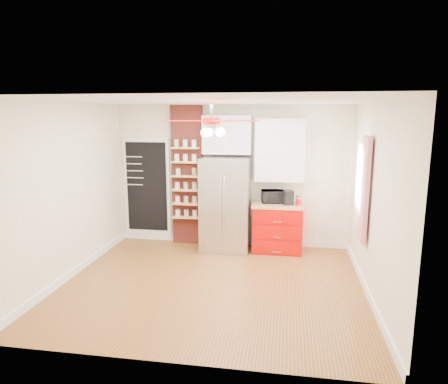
% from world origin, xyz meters
% --- Properties ---
extents(floor, '(4.50, 4.50, 0.00)m').
position_xyz_m(floor, '(0.00, 0.00, 0.00)').
color(floor, brown).
rests_on(floor, ground).
extents(ceiling, '(4.50, 4.50, 0.00)m').
position_xyz_m(ceiling, '(0.00, 0.00, 2.70)').
color(ceiling, white).
rests_on(ceiling, wall_back).
extents(wall_back, '(4.50, 0.02, 2.70)m').
position_xyz_m(wall_back, '(0.00, 2.00, 1.35)').
color(wall_back, beige).
rests_on(wall_back, floor).
extents(wall_front, '(4.50, 0.02, 2.70)m').
position_xyz_m(wall_front, '(0.00, -2.00, 1.35)').
color(wall_front, beige).
rests_on(wall_front, floor).
extents(wall_left, '(0.02, 4.00, 2.70)m').
position_xyz_m(wall_left, '(-2.25, 0.00, 1.35)').
color(wall_left, beige).
rests_on(wall_left, floor).
extents(wall_right, '(0.02, 4.00, 2.70)m').
position_xyz_m(wall_right, '(2.25, 0.00, 1.35)').
color(wall_right, beige).
rests_on(wall_right, floor).
extents(chalkboard, '(0.95, 0.05, 1.95)m').
position_xyz_m(chalkboard, '(-1.70, 1.96, 1.10)').
color(chalkboard, white).
rests_on(chalkboard, wall_back).
extents(brick_pillar, '(0.60, 0.16, 2.70)m').
position_xyz_m(brick_pillar, '(-0.85, 1.92, 1.35)').
color(brick_pillar, maroon).
rests_on(brick_pillar, floor).
extents(fridge, '(0.90, 0.70, 1.75)m').
position_xyz_m(fridge, '(-0.05, 1.63, 0.88)').
color(fridge, '#B6B5BA').
rests_on(fridge, floor).
extents(upper_glass_cabinet, '(0.90, 0.35, 0.70)m').
position_xyz_m(upper_glass_cabinet, '(-0.05, 1.82, 2.15)').
color(upper_glass_cabinet, white).
rests_on(upper_glass_cabinet, wall_back).
extents(red_cabinet, '(0.94, 0.64, 0.90)m').
position_xyz_m(red_cabinet, '(0.92, 1.68, 0.45)').
color(red_cabinet, '#C10602').
rests_on(red_cabinet, floor).
extents(upper_shelf_unit, '(0.90, 0.30, 1.15)m').
position_xyz_m(upper_shelf_unit, '(0.92, 1.85, 1.88)').
color(upper_shelf_unit, white).
rests_on(upper_shelf_unit, wall_back).
extents(window, '(0.04, 0.75, 1.05)m').
position_xyz_m(window, '(2.23, 0.90, 1.55)').
color(window, white).
rests_on(window, wall_right).
extents(curtain, '(0.06, 0.40, 1.55)m').
position_xyz_m(curtain, '(2.18, 0.35, 1.45)').
color(curtain, red).
rests_on(curtain, wall_right).
extents(ceiling_fan, '(1.40, 1.40, 0.44)m').
position_xyz_m(ceiling_fan, '(0.00, 0.00, 2.42)').
color(ceiling_fan, silver).
rests_on(ceiling_fan, ceiling).
extents(toaster_oven, '(0.47, 0.37, 0.24)m').
position_xyz_m(toaster_oven, '(0.82, 1.77, 1.02)').
color(toaster_oven, black).
rests_on(toaster_oven, red_cabinet).
extents(coffee_maker, '(0.21, 0.22, 0.26)m').
position_xyz_m(coffee_maker, '(1.10, 1.66, 1.03)').
color(coffee_maker, black).
rests_on(coffee_maker, red_cabinet).
extents(canister_left, '(0.12, 0.12, 0.13)m').
position_xyz_m(canister_left, '(1.29, 1.61, 0.96)').
color(canister_left, red).
rests_on(canister_left, red_cabinet).
extents(canister_right, '(0.13, 0.13, 0.15)m').
position_xyz_m(canister_right, '(1.29, 1.74, 0.98)').
color(canister_right, red).
rests_on(canister_right, red_cabinet).
extents(pantry_jar_oats, '(0.11, 0.11, 0.13)m').
position_xyz_m(pantry_jar_oats, '(-1.00, 1.78, 1.44)').
color(pantry_jar_oats, beige).
rests_on(pantry_jar_oats, brick_pillar).
extents(pantry_jar_beans, '(0.10, 0.10, 0.14)m').
position_xyz_m(pantry_jar_beans, '(-0.68, 1.79, 1.44)').
color(pantry_jar_beans, olive).
rests_on(pantry_jar_beans, brick_pillar).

